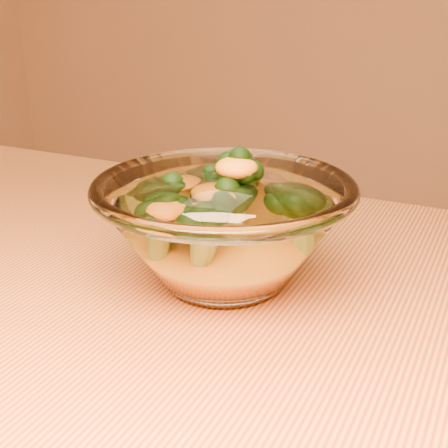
# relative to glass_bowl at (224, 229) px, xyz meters

# --- Properties ---
(glass_bowl) EXTENTS (0.23, 0.23, 0.10)m
(glass_bowl) POSITION_rel_glass_bowl_xyz_m (0.00, 0.00, 0.00)
(glass_bowl) COLOR white
(glass_bowl) RESTS_ON table
(cheese_sauce) EXTENTS (0.13, 0.13, 0.04)m
(cheese_sauce) POSITION_rel_glass_bowl_xyz_m (-0.00, 0.00, -0.02)
(cheese_sauce) COLOR orange
(cheese_sauce) RESTS_ON glass_bowl
(broccoli_heap) EXTENTS (0.15, 0.15, 0.08)m
(broccoli_heap) POSITION_rel_glass_bowl_xyz_m (-0.01, 0.01, 0.02)
(broccoli_heap) COLOR black
(broccoli_heap) RESTS_ON cheese_sauce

